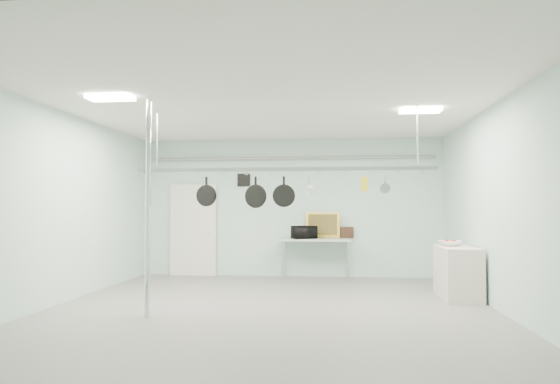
# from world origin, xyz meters

# --- Properties ---
(floor) EXTENTS (8.00, 8.00, 0.00)m
(floor) POSITION_xyz_m (0.00, 0.00, 0.00)
(floor) COLOR gray
(floor) RESTS_ON ground
(ceiling) EXTENTS (7.00, 8.00, 0.02)m
(ceiling) POSITION_xyz_m (0.00, 0.00, 3.19)
(ceiling) COLOR silver
(ceiling) RESTS_ON back_wall
(back_wall) EXTENTS (7.00, 0.02, 3.20)m
(back_wall) POSITION_xyz_m (0.00, 3.99, 1.60)
(back_wall) COLOR silver
(back_wall) RESTS_ON floor
(right_wall) EXTENTS (0.02, 8.00, 3.20)m
(right_wall) POSITION_xyz_m (3.49, 0.00, 1.60)
(right_wall) COLOR silver
(right_wall) RESTS_ON floor
(door) EXTENTS (1.10, 0.10, 2.20)m
(door) POSITION_xyz_m (-2.30, 3.94, 1.05)
(door) COLOR silver
(door) RESTS_ON floor
(wall_vent) EXTENTS (0.30, 0.04, 0.30)m
(wall_vent) POSITION_xyz_m (-1.10, 3.97, 2.25)
(wall_vent) COLOR black
(wall_vent) RESTS_ON back_wall
(conduit_pipe) EXTENTS (6.60, 0.07, 0.07)m
(conduit_pipe) POSITION_xyz_m (0.00, 3.90, 2.75)
(conduit_pipe) COLOR gray
(conduit_pipe) RESTS_ON back_wall
(chrome_pole) EXTENTS (0.08, 0.08, 3.20)m
(chrome_pole) POSITION_xyz_m (-1.70, -0.60, 1.60)
(chrome_pole) COLOR silver
(chrome_pole) RESTS_ON floor
(prep_table) EXTENTS (1.60, 0.70, 0.91)m
(prep_table) POSITION_xyz_m (0.60, 3.60, 0.83)
(prep_table) COLOR #AECCB9
(prep_table) RESTS_ON floor
(side_cabinet) EXTENTS (0.60, 1.20, 0.90)m
(side_cabinet) POSITION_xyz_m (3.15, 1.40, 0.45)
(side_cabinet) COLOR beige
(side_cabinet) RESTS_ON floor
(pot_rack) EXTENTS (4.80, 0.06, 1.00)m
(pot_rack) POSITION_xyz_m (0.20, 0.30, 2.23)
(pot_rack) COLOR #B7B7BC
(pot_rack) RESTS_ON ceiling
(light_panel_left) EXTENTS (0.65, 0.30, 0.05)m
(light_panel_left) POSITION_xyz_m (-2.20, -0.80, 3.16)
(light_panel_left) COLOR white
(light_panel_left) RESTS_ON ceiling
(light_panel_right) EXTENTS (0.65, 0.30, 0.05)m
(light_panel_right) POSITION_xyz_m (2.40, 0.60, 3.16)
(light_panel_right) COLOR white
(light_panel_right) RESTS_ON ceiling
(microwave) EXTENTS (0.61, 0.53, 0.28)m
(microwave) POSITION_xyz_m (0.35, 3.48, 1.05)
(microwave) COLOR black
(microwave) RESTS_ON prep_table
(coffee_canister) EXTENTS (0.23, 0.23, 0.20)m
(coffee_canister) POSITION_xyz_m (0.49, 3.53, 1.01)
(coffee_canister) COLOR silver
(coffee_canister) RESTS_ON prep_table
(painting_large) EXTENTS (0.79, 0.20, 0.58)m
(painting_large) POSITION_xyz_m (0.76, 3.90, 1.20)
(painting_large) COLOR gold
(painting_large) RESTS_ON prep_table
(painting_small) EXTENTS (0.30, 0.10, 0.25)m
(painting_small) POSITION_xyz_m (1.31, 3.90, 1.03)
(painting_small) COLOR black
(painting_small) RESTS_ON prep_table
(fruit_bowl) EXTENTS (0.47, 0.47, 0.10)m
(fruit_bowl) POSITION_xyz_m (3.08, 1.63, 0.95)
(fruit_bowl) COLOR white
(fruit_bowl) RESTS_ON side_cabinet
(skillet_left) EXTENTS (0.35, 0.11, 0.46)m
(skillet_left) POSITION_xyz_m (-1.06, 0.30, 1.86)
(skillet_left) COLOR black
(skillet_left) RESTS_ON pot_rack
(skillet_mid) EXTENTS (0.38, 0.16, 0.51)m
(skillet_mid) POSITION_xyz_m (-0.25, 0.30, 1.83)
(skillet_mid) COLOR black
(skillet_mid) RESTS_ON pot_rack
(skillet_right) EXTENTS (0.36, 0.14, 0.49)m
(skillet_right) POSITION_xyz_m (0.20, 0.30, 1.84)
(skillet_right) COLOR black
(skillet_right) RESTS_ON pot_rack
(whisk) EXTENTS (0.18, 0.18, 0.29)m
(whisk) POSITION_xyz_m (0.61, 0.30, 1.94)
(whisk) COLOR #BABABF
(whisk) RESTS_ON pot_rack
(grater) EXTENTS (0.10, 0.04, 0.25)m
(grater) POSITION_xyz_m (1.48, 0.30, 1.96)
(grater) COLOR orange
(grater) RESTS_ON pot_rack
(saucepan) EXTENTS (0.16, 0.09, 0.27)m
(saucepan) POSITION_xyz_m (1.80, 0.30, 1.95)
(saucepan) COLOR #ADAEB2
(saucepan) RESTS_ON pot_rack
(fruit_cluster) EXTENTS (0.24, 0.24, 0.09)m
(fruit_cluster) POSITION_xyz_m (3.08, 1.63, 0.99)
(fruit_cluster) COLOR #A00E10
(fruit_cluster) RESTS_ON fruit_bowl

